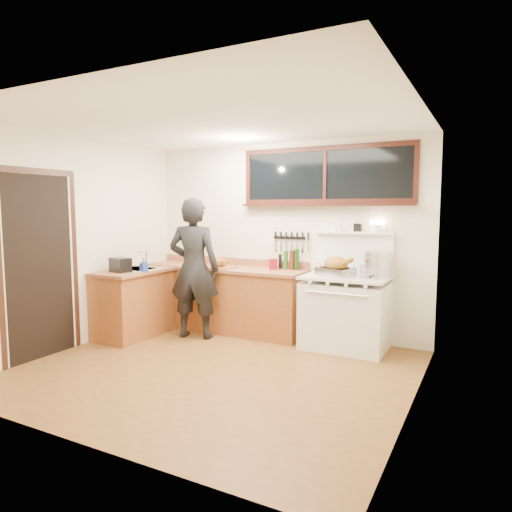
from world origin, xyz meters
The scene contains 20 objects.
ground_plane centered at (0.00, 0.00, -0.01)m, with size 4.00×3.50×0.02m, color brown.
room_shell centered at (0.00, 0.00, 1.65)m, with size 4.10×3.60×2.65m.
counter_back centered at (-0.80, 1.45, 0.45)m, with size 2.44×0.64×1.00m.
counter_left centered at (-1.70, 0.62, 0.45)m, with size 0.64×1.09×0.90m.
sink_unit centered at (-1.68, 0.70, 0.85)m, with size 0.50×0.45×0.37m.
vintage_stove centered at (1.00, 1.41, 0.47)m, with size 1.02×0.74×1.58m.
back_window centered at (0.60, 1.72, 2.06)m, with size 2.32×0.13×0.77m.
left_doorway centered at (-1.99, -0.55, 1.09)m, with size 0.02×1.04×2.17m.
knife_strip centered at (0.12, 1.73, 1.31)m, with size 0.52×0.03×0.28m.
man centered at (-0.92, 0.94, 0.93)m, with size 0.77×0.60×1.86m.
soap_bottle centered at (-1.43, 0.54, 0.99)m, with size 0.10×0.10×0.18m.
toaster centered at (-1.70, 0.40, 0.99)m, with size 0.30×0.24×0.18m.
cutting_board centered at (-0.78, 1.32, 0.95)m, with size 0.44×0.33×0.14m.
roast_turkey centered at (0.88, 1.37, 1.00)m, with size 0.49×0.43×0.24m.
stockpot centered at (1.35, 1.51, 1.05)m, with size 0.35×0.35×0.30m.
saucepan centered at (1.18, 1.62, 0.96)m, with size 0.19×0.29×0.12m.
pot_lid centered at (1.32, 1.29, 0.91)m, with size 0.31×0.31×0.04m.
coffee_tin centered at (-0.04, 1.51, 0.97)m, with size 0.12×0.10×0.15m.
pitcher centered at (-0.04, 1.62, 0.99)m, with size 0.11×0.11×0.18m.
bottle_cluster centered at (0.13, 1.63, 1.02)m, with size 0.39×0.07×0.28m.
Camera 1 is at (2.57, -3.98, 1.72)m, focal length 32.00 mm.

